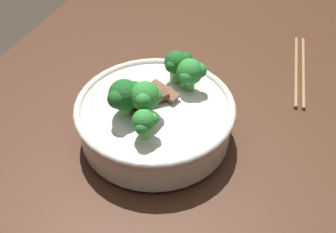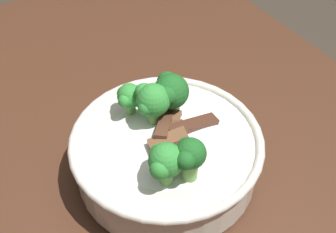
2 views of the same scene
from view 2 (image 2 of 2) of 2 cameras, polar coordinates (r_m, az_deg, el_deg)
name	(u,v)px [view 2 (image 2 of 2)]	position (r m, az deg, el deg)	size (l,w,h in m)	color
rice_bowl	(166,151)	(0.63, -0.20, -4.05)	(0.25, 0.25, 0.13)	silver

